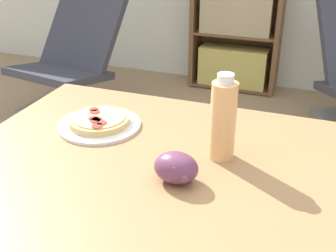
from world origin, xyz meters
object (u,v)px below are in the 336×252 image
at_px(drink_bottle, 223,120).
at_px(lounge_chair_near, 72,78).
at_px(grape_bunch, 176,168).
at_px(bookshelf, 237,10).
at_px(pizza_on_plate, 99,122).

relative_size(drink_bottle, lounge_chair_near, 0.28).
relative_size(grape_bunch, bookshelf, 0.08).
bearing_deg(lounge_chair_near, drink_bottle, -35.29).
bearing_deg(bookshelf, drink_bottle, -79.66).
distance_m(grape_bunch, bookshelf, 2.58).
bearing_deg(grape_bunch, pizza_on_plate, 147.83).
bearing_deg(pizza_on_plate, bookshelf, 90.77).
xyz_separation_m(drink_bottle, bookshelf, (-0.44, 2.39, -0.20)).
distance_m(grape_bunch, lounge_chair_near, 2.14).
height_order(pizza_on_plate, lounge_chair_near, lounge_chair_near).
bearing_deg(bookshelf, grape_bunch, -81.97).
relative_size(drink_bottle, bookshelf, 0.18).
xyz_separation_m(grape_bunch, drink_bottle, (0.08, 0.15, 0.08)).
bearing_deg(grape_bunch, drink_bottle, 63.54).
relative_size(pizza_on_plate, grape_bunch, 2.29).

